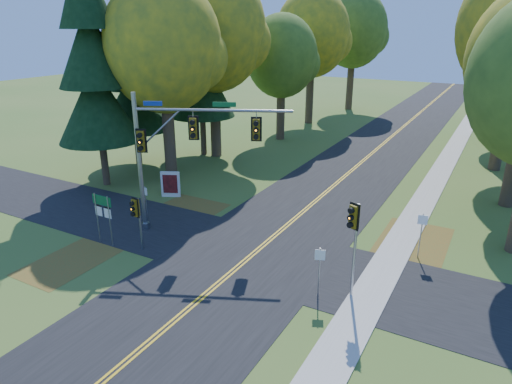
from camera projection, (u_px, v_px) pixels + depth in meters
The scene contains 26 objects.
ground at pixel (234, 271), 21.52m from camera, with size 160.00×160.00×0.00m, color #3B5E21.
road_main at pixel (234, 271), 21.52m from camera, with size 8.00×160.00×0.02m, color black.
road_cross at pixel (254, 253), 23.16m from camera, with size 60.00×6.00×0.02m, color black.
centerline_left at pixel (232, 270), 21.56m from camera, with size 0.10×160.00×0.01m, color gold.
centerline_right at pixel (235, 271), 21.47m from camera, with size 0.10×160.00×0.01m, color gold.
sidewalk_east at pixel (362, 308), 18.69m from camera, with size 1.60×160.00×0.06m, color #9E998E.
leaf_patch_w_near at pixel (177, 215), 27.76m from camera, with size 4.00×6.00×0.00m, color brown.
leaf_patch_e at pixel (408, 251), 23.33m from camera, with size 3.50×8.00×0.00m, color brown.
leaf_patch_w_far at pixel (72, 260), 22.49m from camera, with size 3.00×5.00×0.00m, color brown.
tree_w_a at pixel (165, 46), 30.96m from camera, with size 8.00×8.00×14.15m.
tree_w_b at pixel (214, 31), 36.58m from camera, with size 8.60×8.60×15.38m.
tree_w_c at pixel (283, 57), 43.13m from camera, with size 6.80×6.80×11.91m.
tree_w_d at pixel (313, 34), 49.89m from camera, with size 8.20×8.20×14.56m.
tree_e_d at pixel (510, 55), 41.33m from camera, with size 7.00×7.00×12.32m.
tree_w_e at pixel (355, 30), 58.16m from camera, with size 8.40×8.40×14.97m.
pine_a at pixel (91, 52), 29.84m from camera, with size 5.60×5.60×19.48m.
pine_b at pixel (130, 62), 34.97m from camera, with size 5.60×5.60×17.31m.
pine_c at pixel (199, 40), 37.16m from camera, with size 5.60×5.60×20.56m.
traffic_mast at pixel (176, 145), 24.09m from camera, with size 7.75×3.86×7.66m.
east_signal_pole at pixel (354, 227), 18.30m from camera, with size 0.48×0.58×4.35m.
ped_signal_pole at pixel (136, 212), 22.71m from camera, with size 0.46×0.53×2.90m.
route_sign_cluster at pixel (103, 210), 23.46m from camera, with size 1.30×0.10×2.79m.
info_kiosk at pixel (171, 184), 30.39m from camera, with size 1.22×0.69×1.75m.
reg_sign_e_north at pixel (422, 228), 22.18m from camera, with size 0.45×0.11×2.38m.
reg_sign_e_south at pixel (320, 264), 19.03m from camera, with size 0.41×0.20×2.28m.
reg_sign_w at pixel (146, 197), 26.38m from camera, with size 0.41×0.12×2.19m.
Camera 1 is at (10.11, -15.97, 11.01)m, focal length 32.00 mm.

